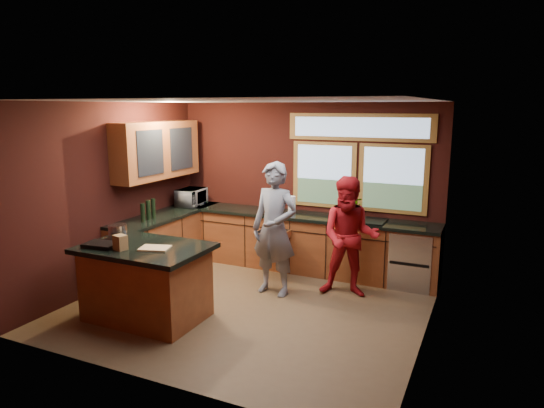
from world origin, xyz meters
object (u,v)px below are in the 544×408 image
Objects in this scene: person_grey at (274,229)px; person_red at (350,237)px; island at (146,282)px; stock_pot at (118,231)px; cutting_board at (155,248)px.

person_grey reaches higher than person_red.
island is 6.46× the size of stock_pot.
person_red reaches higher than stock_pot.
person_grey reaches higher than stock_pot.
island is 4.43× the size of cutting_board.
cutting_board is 0.78m from stock_pot.
person_red is 4.85× the size of cutting_board.
island is at bearing 165.96° from cutting_board.
stock_pot reaches higher than island.
island is 0.52m from cutting_board.
person_grey reaches higher than cutting_board.
cutting_board is at bearing -146.44° from person_red.
person_grey is 1.11× the size of person_red.
island is at bearing -121.04° from person_grey.
cutting_board is (0.20, -0.05, 0.48)m from island.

